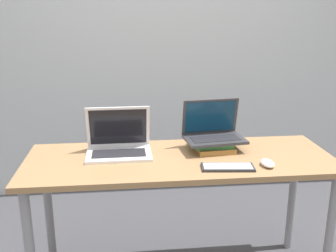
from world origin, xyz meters
The scene contains 7 objects.
wall_back centered at (0.00, 1.58, 1.35)m, with size 8.00×0.05×2.70m.
desk centered at (0.00, 0.30, 0.68)m, with size 1.67×0.61×0.77m.
laptop_left centered at (-0.33, 0.40, 0.82)m, with size 0.36×0.26×0.26m.
book_stack centered at (0.20, 0.42, 0.80)m, with size 0.23×0.25×0.06m.
laptop_on_books centered at (0.21, 0.43, 0.87)m, with size 0.35×0.25×0.23m.
wireless_keyboard centered at (0.22, 0.12, 0.78)m, with size 0.27×0.13×0.01m.
mouse centered at (0.43, 0.13, 0.79)m, with size 0.07×0.11×0.03m.
Camera 1 is at (-0.28, -1.68, 1.54)m, focal length 42.00 mm.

